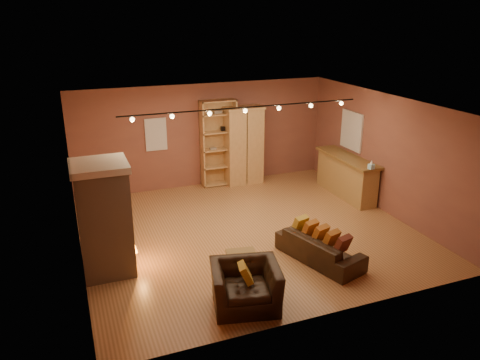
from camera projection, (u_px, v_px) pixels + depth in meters
name	position (u px, v px, depth m)	size (l,w,h in m)	color
floor	(248.00, 231.00, 10.33)	(7.00, 7.00, 0.00)	brown
ceiling	(249.00, 105.00, 9.38)	(7.00, 7.00, 0.00)	brown
back_wall	(204.00, 135.00, 12.70)	(7.00, 0.02, 2.80)	brown
left_wall	(74.00, 193.00, 8.67)	(0.02, 6.50, 2.80)	brown
right_wall	(386.00, 154.00, 11.04)	(0.02, 6.50, 2.80)	brown
fireplace	(105.00, 219.00, 8.41)	(1.01, 0.98, 2.12)	tan
back_window	(156.00, 134.00, 12.19)	(0.56, 0.04, 0.86)	silver
bookcase	(218.00, 142.00, 12.78)	(0.97, 0.38, 2.37)	tan
armoire	(243.00, 145.00, 12.93)	(1.07, 0.61, 2.16)	tan
bar_counter	(346.00, 176.00, 12.19)	(0.60, 2.22, 1.06)	#AA874E
tissue_box	(371.00, 165.00, 11.04)	(0.13, 0.13, 0.22)	#96D7F0
right_window	(352.00, 131.00, 12.17)	(0.05, 0.90, 1.00)	silver
loveseat	(320.00, 243.00, 9.00)	(1.02, 1.88, 0.76)	black
armchair	(245.00, 279.00, 7.57)	(1.23, 0.95, 0.96)	black
coffee_table	(242.00, 257.00, 8.53)	(0.62, 0.62, 0.41)	brown
track_rail	(245.00, 109.00, 9.59)	(5.20, 0.09, 0.13)	black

